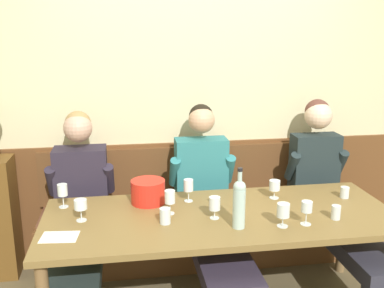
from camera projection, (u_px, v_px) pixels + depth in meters
The scene contains 21 objects.
room_wall_back at pixel (196, 89), 3.66m from camera, with size 6.80×0.08×2.80m, color beige.
wood_wainscot_panel at pixel (197, 196), 3.84m from camera, with size 6.80×0.03×0.97m, color brown.
wall_bench at pixel (201, 229), 3.69m from camera, with size 2.58×0.42×0.94m.
dining_table at pixel (221, 224), 2.90m from camera, with size 2.28×0.89×0.72m.
person_center_left_seat at pixel (78, 215), 3.10m from camera, with size 0.50×1.34×1.29m.
person_left_seat at pixel (210, 208), 3.22m from camera, with size 0.51×1.34×1.32m.
person_right_seat at pixel (334, 198), 3.37m from camera, with size 0.49×1.34×1.34m.
ice_bucket at pixel (148, 192), 3.05m from camera, with size 0.23×0.23×0.16m, color red.
wine_bottle_amber_mid at pixel (239, 202), 2.65m from camera, with size 0.08×0.08×0.38m.
wine_glass_left_end at pixel (170, 197), 2.86m from camera, with size 0.07×0.07×0.16m.
wine_glass_right_end at pixel (215, 205), 2.80m from camera, with size 0.07×0.07×0.14m.
wine_glass_mid_right at pixel (275, 186), 3.13m from camera, with size 0.08×0.08×0.13m.
wine_glass_center_front at pixel (283, 211), 2.68m from camera, with size 0.08×0.08×0.15m.
wine_glass_near_bucket at pixel (307, 208), 2.71m from camera, with size 0.07×0.07×0.15m.
wine_glass_by_bottle at pixel (188, 186), 3.07m from camera, with size 0.07×0.07×0.16m.
wine_glass_mid_left at pixel (63, 191), 2.97m from camera, with size 0.07×0.07×0.16m.
wine_glass_center_rear at pixel (81, 205), 2.76m from camera, with size 0.08×0.08×0.14m.
water_tumbler_left at pixel (165, 216), 2.74m from camera, with size 0.07×0.07×0.10m, color silver.
water_tumbler_center at pixel (336, 212), 2.80m from camera, with size 0.06×0.06×0.09m, color silver.
water_tumbler_right at pixel (345, 192), 3.15m from camera, with size 0.06×0.06×0.08m, color silver.
tasting_sheet_left_guest at pixel (59, 237), 2.57m from camera, with size 0.21×0.15×0.00m, color white.
Camera 1 is at (-0.60, -2.52, 1.88)m, focal length 41.81 mm.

